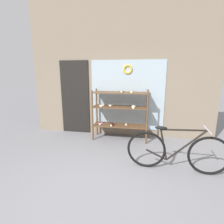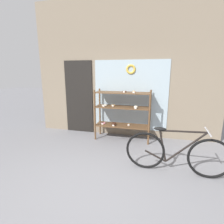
% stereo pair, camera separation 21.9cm
% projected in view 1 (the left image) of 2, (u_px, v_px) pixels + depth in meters
% --- Properties ---
extents(ground_plane, '(30.00, 30.00, 0.00)m').
position_uv_depth(ground_plane, '(98.00, 189.00, 2.74)').
color(ground_plane, gray).
extents(storefront_facade, '(5.11, 0.13, 3.70)m').
position_uv_depth(storefront_facade, '(119.00, 71.00, 4.75)').
color(storefront_facade, gray).
rests_on(storefront_facade, ground_plane).
extents(display_case, '(1.45, 0.47, 1.33)m').
position_uv_depth(display_case, '(120.00, 110.00, 4.61)').
color(display_case, brown).
rests_on(display_case, ground_plane).
extents(bicycle, '(1.79, 0.46, 0.85)m').
position_uv_depth(bicycle, '(176.00, 151.00, 3.16)').
color(bicycle, black).
rests_on(bicycle, ground_plane).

